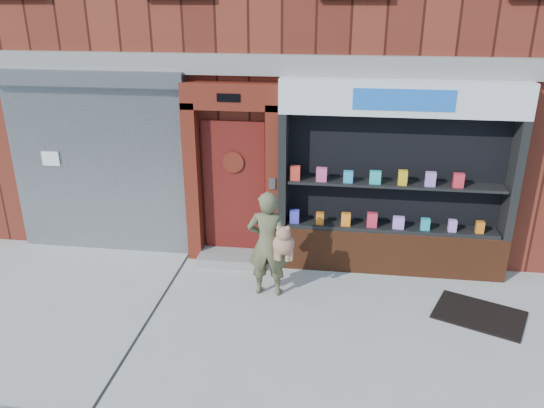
# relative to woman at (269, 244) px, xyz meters

# --- Properties ---
(ground) EXTENTS (80.00, 80.00, 0.00)m
(ground) POSITION_rel_woman_xyz_m (0.02, -0.82, -0.81)
(ground) COLOR #9E9E99
(ground) RESTS_ON ground
(building) EXTENTS (12.00, 8.16, 8.00)m
(building) POSITION_rel_woman_xyz_m (0.02, 5.17, 3.19)
(building) COLOR #581D14
(building) RESTS_ON ground
(shutter_bay) EXTENTS (3.10, 0.30, 3.04)m
(shutter_bay) POSITION_rel_woman_xyz_m (-2.98, 1.11, 0.91)
(shutter_bay) COLOR gray
(shutter_bay) RESTS_ON ground
(red_door_bay) EXTENTS (1.52, 0.58, 2.90)m
(red_door_bay) POSITION_rel_woman_xyz_m (-0.73, 1.04, 0.65)
(red_door_bay) COLOR #601B10
(red_door_bay) RESTS_ON ground
(pharmacy_bay) EXTENTS (3.50, 0.41, 3.00)m
(pharmacy_bay) POSITION_rel_woman_xyz_m (1.77, 0.99, 0.57)
(pharmacy_bay) COLOR #632D17
(pharmacy_bay) RESTS_ON ground
(woman) EXTENTS (0.69, 0.46, 1.59)m
(woman) POSITION_rel_woman_xyz_m (0.00, 0.00, 0.00)
(woman) COLOR brown
(woman) RESTS_ON ground
(doormat) EXTENTS (1.37, 1.19, 0.03)m
(doormat) POSITION_rel_woman_xyz_m (2.94, -0.20, -0.79)
(doormat) COLOR black
(doormat) RESTS_ON ground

